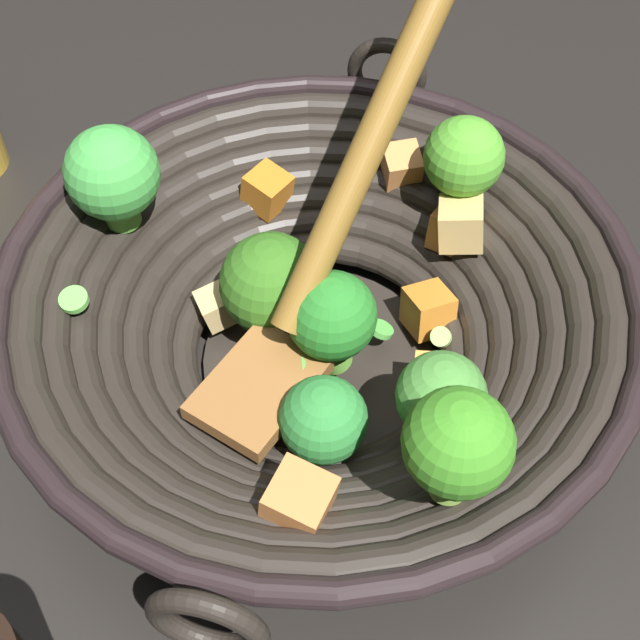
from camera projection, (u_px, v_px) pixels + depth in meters
name	position (u px, v px, depth m)	size (l,w,h in m)	color
ground_plane	(319.00, 366.00, 0.54)	(4.00, 4.00, 0.00)	black
wok	(320.00, 309.00, 0.49)	(0.36, 0.39, 0.27)	black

